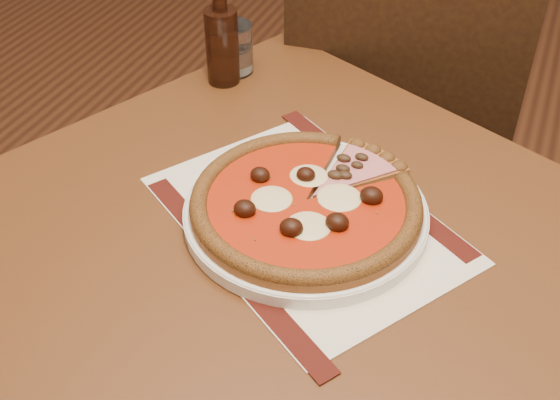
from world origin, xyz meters
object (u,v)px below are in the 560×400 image
object	(u,v)px
plate	(306,213)
water_glass	(232,48)
bottle	(222,42)
chair_far	(401,120)
pizza	(306,202)
table	(275,280)

from	to	relation	value
plate	water_glass	xyz separation A→B (m)	(-0.26, 0.33, 0.03)
water_glass	bottle	bearing A→B (deg)	-89.67
chair_far	plate	xyz separation A→B (m)	(-0.00, -0.61, 0.22)
water_glass	bottle	size ratio (longest dim) A/B	0.46
chair_far	pizza	bearing A→B (deg)	85.21
chair_far	water_glass	xyz separation A→B (m)	(-0.26, -0.27, 0.25)
table	chair_far	bearing A→B (deg)	86.96
table	plate	distance (m)	0.12
bottle	pizza	bearing A→B (deg)	-48.43
bottle	plate	bearing A→B (deg)	-48.41
chair_far	bottle	bearing A→B (deg)	45.75
water_glass	bottle	world-z (taller)	bottle
table	pizza	bearing A→B (deg)	40.10
table	water_glass	world-z (taller)	water_glass
water_glass	pizza	bearing A→B (deg)	-51.96
chair_far	water_glass	distance (m)	0.45
water_glass	chair_far	bearing A→B (deg)	46.71
pizza	bottle	world-z (taller)	bottle
plate	pizza	bearing A→B (deg)	-110.04
chair_far	pizza	distance (m)	0.65
plate	water_glass	distance (m)	0.42
plate	bottle	bearing A→B (deg)	131.59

